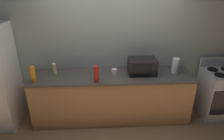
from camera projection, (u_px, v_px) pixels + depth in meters
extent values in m
plane|color=#93704C|center=(113.00, 132.00, 3.38)|extent=(8.00, 8.00, 0.00)
cube|color=#9EA399|center=(111.00, 44.00, 3.57)|extent=(6.40, 0.10, 2.70)
cube|color=#B27F4C|center=(112.00, 98.00, 3.57)|extent=(2.80, 0.60, 0.86)
cube|color=#47423D|center=(112.00, 76.00, 3.39)|extent=(2.84, 0.64, 0.04)
cube|color=#B7BABF|center=(217.00, 94.00, 3.67)|extent=(0.60, 0.60, 0.90)
cube|color=#B7BABF|center=(216.00, 62.00, 3.70)|extent=(0.60, 0.04, 0.18)
cylinder|color=black|center=(220.00, 75.00, 3.36)|extent=(0.18, 0.18, 0.02)
cylinder|color=black|center=(213.00, 69.00, 3.58)|extent=(0.18, 0.18, 0.02)
cube|color=black|center=(142.00, 66.00, 3.40)|extent=(0.48, 0.34, 0.27)
cube|color=black|center=(142.00, 70.00, 3.24)|extent=(0.34, 0.01, 0.21)
cylinder|color=white|center=(175.00, 66.00, 3.43)|extent=(0.12, 0.12, 0.27)
cylinder|color=red|center=(96.00, 74.00, 3.11)|extent=(0.08, 0.08, 0.27)
cylinder|color=beige|center=(54.00, 69.00, 3.41)|extent=(0.06, 0.06, 0.19)
cylinder|color=orange|center=(33.00, 74.00, 3.11)|extent=(0.08, 0.08, 0.27)
cylinder|color=white|center=(114.00, 72.00, 3.40)|extent=(0.09, 0.09, 0.10)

